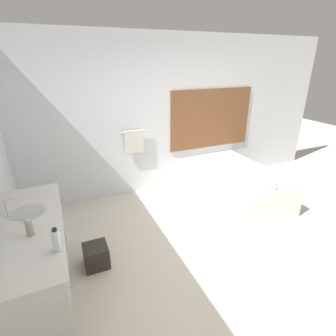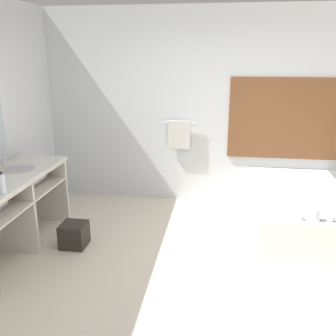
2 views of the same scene
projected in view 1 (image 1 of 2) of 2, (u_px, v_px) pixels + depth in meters
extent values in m
plane|color=beige|center=(216.00, 266.00, 3.13)|extent=(16.00, 16.00, 0.00)
cube|color=silver|center=(149.00, 118.00, 4.49)|extent=(7.40, 0.06, 2.70)
cube|color=brown|center=(211.00, 119.00, 4.96)|extent=(1.70, 0.02, 1.10)
cylinder|color=silver|center=(134.00, 132.00, 4.40)|extent=(0.50, 0.02, 0.02)
cube|color=beige|center=(135.00, 142.00, 4.45)|extent=(0.32, 0.04, 0.40)
cube|color=silver|center=(27.00, 228.00, 2.41)|extent=(0.61, 1.69, 0.05)
cube|color=silver|center=(32.00, 249.00, 2.50)|extent=(0.58, 1.61, 0.02)
cylinder|color=white|center=(29.00, 217.00, 2.63)|extent=(0.34, 0.34, 0.12)
cube|color=silver|center=(36.00, 265.00, 2.57)|extent=(0.56, 0.04, 0.82)
cube|color=silver|center=(38.00, 221.00, 3.27)|extent=(0.56, 0.04, 0.82)
cylinder|color=beige|center=(35.00, 272.00, 2.13)|extent=(0.13, 0.46, 0.13)
cylinder|color=beige|center=(37.00, 218.00, 2.84)|extent=(0.13, 0.46, 0.13)
cylinder|color=silver|center=(8.00, 215.00, 2.54)|extent=(0.04, 0.04, 0.02)
cylinder|color=silver|center=(6.00, 207.00, 2.51)|extent=(0.02, 0.02, 0.16)
cube|color=silver|center=(9.00, 200.00, 2.50)|extent=(0.07, 0.01, 0.01)
cube|color=white|center=(236.00, 184.00, 4.56)|extent=(1.06, 1.83, 0.54)
ellipsoid|color=white|center=(237.00, 178.00, 4.52)|extent=(0.77, 1.32, 0.30)
cube|color=silver|center=(274.00, 186.00, 3.75)|extent=(0.04, 0.07, 0.12)
sphere|color=silver|center=(266.00, 190.00, 3.71)|extent=(0.06, 0.06, 0.06)
sphere|color=silver|center=(281.00, 186.00, 3.81)|extent=(0.06, 0.06, 0.06)
cylinder|color=silver|center=(57.00, 241.00, 2.05)|extent=(0.07, 0.07, 0.19)
cylinder|color=black|center=(54.00, 230.00, 2.01)|extent=(0.04, 0.04, 0.02)
cylinder|color=gray|center=(30.00, 228.00, 2.25)|extent=(0.06, 0.06, 0.13)
cylinder|color=silver|center=(28.00, 221.00, 2.21)|extent=(0.03, 0.03, 0.03)
cube|color=#2D2823|center=(96.00, 256.00, 3.09)|extent=(0.28, 0.28, 0.27)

